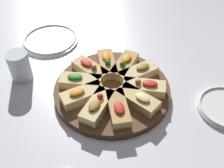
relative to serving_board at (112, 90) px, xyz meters
The scene contains 14 objects.
ground_plane 0.01m from the serving_board, ahead, with size 3.00×3.00×0.00m, color silver.
serving_board is the anchor object (origin of this frame).
focaccia_slice_0 0.11m from the serving_board, 167.34° to the left, with size 0.14×0.08×0.05m.
focaccia_slice_1 0.11m from the serving_board, 155.79° to the right, with size 0.15×0.11×0.05m.
focaccia_slice_2 0.11m from the serving_board, 118.91° to the right, with size 0.11×0.15×0.04m.
focaccia_slice_3 0.11m from the serving_board, 84.28° to the right, with size 0.07×0.14×0.04m.
focaccia_slice_4 0.11m from the serving_board, 47.50° to the right, with size 0.13×0.14×0.05m.
focaccia_slice_5 0.11m from the serving_board, 12.69° to the right, with size 0.14×0.08×0.04m.
focaccia_slice_6 0.11m from the serving_board, 26.52° to the left, with size 0.15×0.11×0.04m.
focaccia_slice_7 0.11m from the serving_board, 58.56° to the left, with size 0.12×0.14×0.05m.
focaccia_slice_8 0.11m from the serving_board, 98.35° to the left, with size 0.07×0.14×0.04m.
focaccia_slice_9 0.11m from the serving_board, 132.23° to the left, with size 0.13×0.14×0.05m.
plate_left 0.39m from the serving_board, 161.70° to the right, with size 0.23×0.23×0.02m.
water_glass 0.33m from the serving_board, 125.83° to the right, with size 0.07×0.07×0.10m, color silver.
Camera 1 is at (0.57, -0.23, 0.63)m, focal length 42.00 mm.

